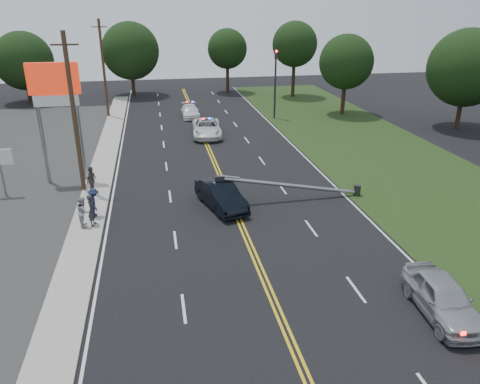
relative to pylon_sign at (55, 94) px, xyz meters
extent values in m
plane|color=black|center=(10.50, -14.00, -6.00)|extent=(120.00, 120.00, 0.00)
cube|color=#A6A096|center=(2.10, -4.00, -5.94)|extent=(1.80, 70.00, 0.12)
cube|color=black|center=(24.00, -4.00, -5.99)|extent=(12.00, 80.00, 0.01)
cube|color=gold|center=(10.50, -4.00, -5.99)|extent=(0.36, 80.00, 0.00)
cylinder|color=gray|center=(-1.20, 0.00, -2.50)|extent=(0.24, 0.24, 7.00)
cylinder|color=gray|center=(1.20, 0.00, -2.50)|extent=(0.24, 0.24, 7.00)
cube|color=#AB200B|center=(0.00, 0.00, 1.00)|extent=(3.20, 0.35, 2.00)
cube|color=white|center=(0.00, 0.00, -0.40)|extent=(2.80, 0.30, 0.70)
cylinder|color=gray|center=(-3.50, -2.00, -4.60)|extent=(0.14, 0.14, 2.80)
cylinder|color=#2D2D30|center=(18.80, 16.00, -2.50)|extent=(0.20, 0.20, 7.00)
cube|color=#2D2D30|center=(18.80, 16.00, 0.60)|extent=(0.28, 0.28, 0.90)
sphere|color=#FF0C07|center=(18.80, 15.84, 0.90)|extent=(0.22, 0.22, 0.22)
cylinder|color=#2D2D30|center=(18.60, -6.00, -5.65)|extent=(0.44, 0.44, 0.70)
cylinder|color=gray|center=(14.17, -6.00, -5.02)|extent=(8.90, 0.24, 1.80)
cube|color=#2D2D30|center=(9.74, -6.00, -4.23)|extent=(0.55, 0.32, 0.30)
cylinder|color=#382619|center=(1.30, -2.00, -1.00)|extent=(0.28, 0.28, 10.00)
cube|color=#382619|center=(1.30, -2.00, 3.20)|extent=(1.60, 0.10, 0.10)
cylinder|color=#382619|center=(1.30, 20.00, -1.00)|extent=(0.28, 0.28, 10.00)
cube|color=#382619|center=(1.30, 20.00, 3.20)|extent=(1.60, 0.10, 0.10)
cylinder|color=black|center=(-8.84, 29.93, -4.55)|extent=(0.44, 0.44, 2.89)
sphere|color=black|center=(-8.84, 29.93, -1.01)|extent=(6.93, 6.93, 6.93)
cylinder|color=black|center=(3.72, 32.22, -4.34)|extent=(0.44, 0.44, 3.32)
sphere|color=black|center=(3.72, 32.22, -0.28)|extent=(7.30, 7.30, 7.30)
cylinder|color=black|center=(16.39, 32.43, -4.32)|extent=(0.44, 0.44, 3.35)
sphere|color=black|center=(16.39, 32.43, -0.23)|extent=(5.27, 5.27, 5.27)
cylinder|color=black|center=(24.30, 27.70, -4.08)|extent=(0.44, 0.44, 3.83)
sphere|color=black|center=(24.30, 27.70, 0.60)|extent=(5.68, 5.68, 5.68)
cylinder|color=black|center=(26.70, 16.56, -4.36)|extent=(0.44, 0.44, 3.27)
sphere|color=black|center=(26.70, 16.56, -0.37)|extent=(5.77, 5.77, 5.77)
cylinder|color=black|center=(35.41, 8.56, -4.32)|extent=(0.44, 0.44, 3.36)
sphere|color=black|center=(35.41, 8.56, -0.21)|extent=(7.25, 7.25, 7.25)
imported|color=black|center=(9.77, -6.28, -5.22)|extent=(2.85, 4.98, 1.55)
imported|color=#A4A7AC|center=(16.79, -18.20, -5.23)|extent=(2.16, 4.61, 1.53)
imported|color=white|center=(10.84, 10.04, -5.23)|extent=(2.95, 5.70, 1.53)
imported|color=white|center=(10.02, 18.13, -5.36)|extent=(1.79, 4.39, 1.27)
imported|color=#27282F|center=(2.48, -7.60, -4.99)|extent=(0.54, 0.72, 1.78)
imported|color=#9D9DA2|center=(2.03, -7.65, -5.03)|extent=(0.71, 0.87, 1.70)
imported|color=#1A2242|center=(2.47, -6.42, -5.04)|extent=(0.81, 1.18, 1.67)
imported|color=#594E47|center=(1.96, -2.84, -4.99)|extent=(0.79, 1.13, 1.78)
camera|label=1|loc=(6.16, -31.88, 5.47)|focal=35.00mm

